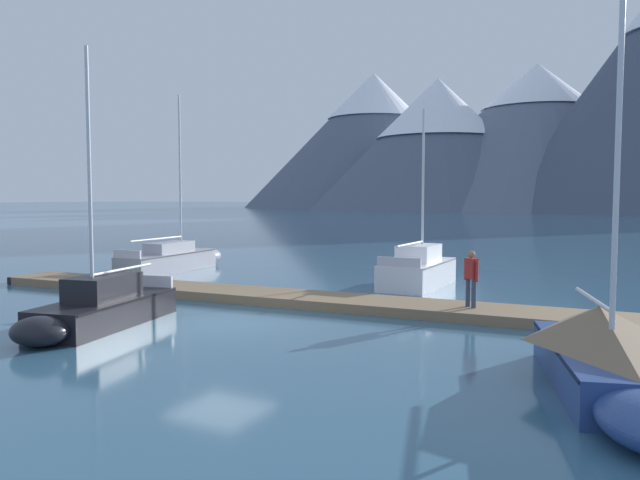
{
  "coord_description": "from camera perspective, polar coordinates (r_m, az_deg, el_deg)",
  "views": [
    {
      "loc": [
        10.48,
        -13.82,
        3.57
      ],
      "look_at": [
        0.0,
        6.0,
        2.0
      ],
      "focal_mm": 34.59,
      "sensor_mm": 36.0,
      "label": 1
    }
  ],
  "objects": [
    {
      "name": "mountain_central_massif",
      "position": [
        179.44,
        10.82,
        9.0
      ],
      "size": [
        72.49,
        72.49,
        36.94
      ],
      "color": "#4C566B",
      "rests_on": "ground"
    },
    {
      "name": "sailboat_mid_dock_port",
      "position": [
        25.31,
        9.34,
        -2.67
      ],
      "size": [
        1.97,
        5.74,
        7.09
      ],
      "color": "white",
      "rests_on": "ground"
    },
    {
      "name": "sailboat_second_berth",
      "position": [
        17.93,
        -19.83,
        -5.93
      ],
      "size": [
        2.66,
        5.81,
        7.52
      ],
      "color": "black",
      "rests_on": "ground"
    },
    {
      "name": "dock",
      "position": [
        20.95,
        -2.57,
        -5.4
      ],
      "size": [
        25.2,
        3.49,
        0.3
      ],
      "color": "#846B4C",
      "rests_on": "ground"
    },
    {
      "name": "mountain_west_summit",
      "position": [
        216.65,
        4.98,
        9.32
      ],
      "size": [
        89.11,
        89.11,
        46.11
      ],
      "color": "#4C566B",
      "rests_on": "ground"
    },
    {
      "name": "ground_plane",
      "position": [
        17.71,
        -9.2,
        -7.68
      ],
      "size": [
        700.0,
        700.0,
        0.0
      ],
      "primitive_type": "plane",
      "color": "#335B75"
    },
    {
      "name": "mountain_shoulder_ridge",
      "position": [
        187.77,
        19.38,
        9.12
      ],
      "size": [
        94.74,
        94.74,
        41.22
      ],
      "color": "slate",
      "rests_on": "ground"
    },
    {
      "name": "person_on_dock",
      "position": [
        18.79,
        13.81,
        -3.17
      ],
      "size": [
        0.49,
        0.4,
        1.69
      ],
      "color": "#384256",
      "rests_on": "dock"
    },
    {
      "name": "sailboat_mid_dock_starboard",
      "position": [
        12.43,
        25.06,
        -9.73
      ],
      "size": [
        3.43,
        6.34,
        8.25
      ],
      "color": "navy",
      "rests_on": "ground"
    },
    {
      "name": "sailboat_nearest_berth",
      "position": [
        30.89,
        -13.25,
        -1.66
      ],
      "size": [
        2.14,
        7.33,
        8.52
      ],
      "color": "#93939E",
      "rests_on": "ground"
    }
  ]
}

